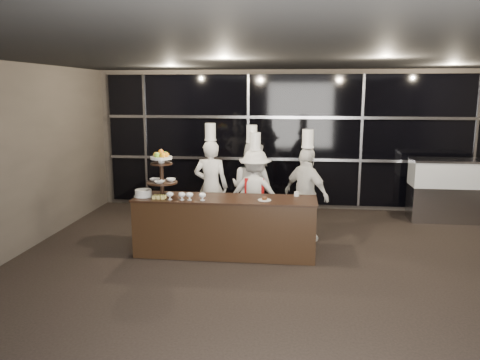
# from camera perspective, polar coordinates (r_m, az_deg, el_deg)

# --- Properties ---
(room) EXTENTS (10.00, 10.00, 10.00)m
(room) POSITION_cam_1_polar(r_m,az_deg,el_deg) (5.27, 8.69, -0.89)
(room) COLOR black
(room) RESTS_ON ground
(window_wall) EXTENTS (8.60, 0.10, 2.80)m
(window_wall) POSITION_cam_1_polar(r_m,az_deg,el_deg) (10.16, 7.79, 4.78)
(window_wall) COLOR black
(window_wall) RESTS_ON ground
(buffet_counter) EXTENTS (2.84, 0.74, 0.92)m
(buffet_counter) POSITION_cam_1_polar(r_m,az_deg,el_deg) (7.39, -1.82, -5.62)
(buffet_counter) COLOR black
(buffet_counter) RESTS_ON ground
(display_stand) EXTENTS (0.48, 0.48, 0.74)m
(display_stand) POSITION_cam_1_polar(r_m,az_deg,el_deg) (7.41, -9.54, 1.21)
(display_stand) COLOR black
(display_stand) RESTS_ON buffet_counter
(compotes) EXTENTS (0.62, 0.11, 0.12)m
(compotes) POSITION_cam_1_polar(r_m,az_deg,el_deg) (7.15, -6.62, -1.81)
(compotes) COLOR silver
(compotes) RESTS_ON buffet_counter
(layer_cake) EXTENTS (0.30, 0.30, 0.11)m
(layer_cake) POSITION_cam_1_polar(r_m,az_deg,el_deg) (7.51, -11.69, -1.57)
(layer_cake) COLOR white
(layer_cake) RESTS_ON buffet_counter
(pastry_squares) EXTENTS (0.19, 0.13, 0.05)m
(pastry_squares) POSITION_cam_1_polar(r_m,az_deg,el_deg) (7.33, -9.82, -2.03)
(pastry_squares) COLOR #D5C868
(pastry_squares) RESTS_ON buffet_counter
(small_plate) EXTENTS (0.20, 0.20, 0.05)m
(small_plate) POSITION_cam_1_polar(r_m,az_deg,el_deg) (7.11, 3.00, -2.38)
(small_plate) COLOR white
(small_plate) RESTS_ON buffet_counter
(chef_cup) EXTENTS (0.08, 0.08, 0.07)m
(chef_cup) POSITION_cam_1_polar(r_m,az_deg,el_deg) (7.44, 6.91, -1.70)
(chef_cup) COLOR white
(chef_cup) RESTS_ON buffet_counter
(display_case) EXTENTS (1.45, 0.63, 1.24)m
(display_case) POSITION_cam_1_polar(r_m,az_deg,el_deg) (10.11, 23.98, -0.78)
(display_case) COLOR #A5A5AA
(display_case) RESTS_ON ground
(chef_a) EXTENTS (0.63, 0.43, 2.00)m
(chef_a) POSITION_cam_1_polar(r_m,az_deg,el_deg) (8.46, -3.55, -0.66)
(chef_a) COLOR white
(chef_a) RESTS_ON ground
(chef_b) EXTENTS (0.99, 0.90, 1.97)m
(chef_b) POSITION_cam_1_polar(r_m,az_deg,el_deg) (8.43, 1.42, -0.89)
(chef_b) COLOR silver
(chef_b) RESTS_ON ground
(chef_c) EXTENTS (1.06, 0.69, 1.85)m
(chef_c) POSITION_cam_1_polar(r_m,az_deg,el_deg) (8.27, 1.83, -1.53)
(chef_c) COLOR silver
(chef_c) RESTS_ON ground
(chef_d) EXTENTS (0.96, 0.95, 1.93)m
(chef_d) POSITION_cam_1_polar(r_m,az_deg,el_deg) (8.03, 8.09, -1.68)
(chef_d) COLOR white
(chef_d) RESTS_ON ground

